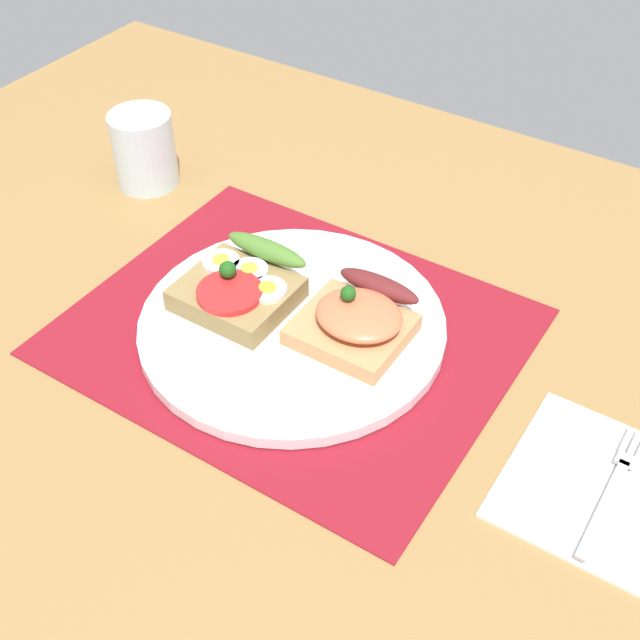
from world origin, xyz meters
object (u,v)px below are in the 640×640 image
Objects in this scene: sandwich_salmon at (358,318)px; fork at (613,487)px; drinking_glass at (144,149)px; napkin at (602,489)px; plate at (292,325)px; sandwich_egg_tomato at (241,286)px.

sandwich_salmon reaches higher than fork.
drinking_glass is (-33.65, 10.14, 1.02)cm from sandwich_salmon.
fork is at bearing 22.27° from napkin.
plate is 2.69× the size of sandwich_egg_tomato.
sandwich_salmon is (11.39, 1.87, 0.14)cm from sandwich_egg_tomato.
sandwich_egg_tomato is (-5.59, -0.11, 2.17)cm from plate.
napkin is 1.72× the size of drinking_glass.
sandwich_salmon reaches higher than sandwich_egg_tomato.
plate is at bearing -163.11° from sandwich_salmon.
napkin is at bearing -157.73° from fork.
plate is at bearing 1.09° from sandwich_egg_tomato.
plate reaches higher than napkin.
sandwich_egg_tomato is 0.76× the size of fork.
sandwich_egg_tomato is at bearing -28.34° from drinking_glass.
sandwich_egg_tomato is 35.42cm from napkin.
fork is (0.68, 0.28, 0.46)cm from napkin.
plate is 1.93× the size of napkin.
sandwich_egg_tomato reaches higher than plate.
drinking_glass is at bearing 166.91° from fork.
sandwich_salmon is 0.69× the size of napkin.
sandwich_egg_tomato reaches higher than napkin.
sandwich_egg_tomato is 36.05cm from fork.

